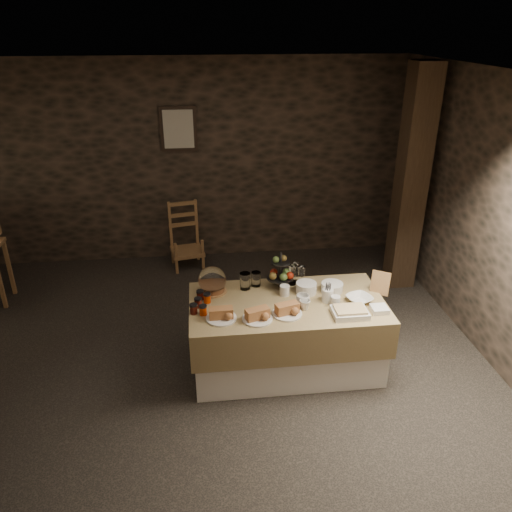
{
  "coord_description": "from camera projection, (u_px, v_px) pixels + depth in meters",
  "views": [
    {
      "loc": [
        0.08,
        -3.87,
        2.98
      ],
      "look_at": [
        0.56,
        0.2,
        1.03
      ],
      "focal_mm": 35.0,
      "sensor_mm": 36.0,
      "label": 1
    }
  ],
  "objects": [
    {
      "name": "plate_stack_b",
      "position": [
        332.0,
        287.0,
        4.61
      ],
      "size": [
        0.2,
        0.2,
        0.08
      ],
      "primitive_type": "cylinder",
      "color": "silver",
      "rests_on": "buffet_table"
    },
    {
      "name": "room_shell",
      "position": [
        191.0,
        211.0,
        4.07
      ],
      "size": [
        5.52,
        5.02,
        2.6
      ],
      "color": "black",
      "rests_on": "ground"
    },
    {
      "name": "cutlery_holder",
      "position": [
        328.0,
        295.0,
        4.45
      ],
      "size": [
        0.1,
        0.1,
        0.12
      ],
      "primitive_type": "cylinder",
      "color": "silver",
      "rests_on": "buffet_table"
    },
    {
      "name": "square_dish",
      "position": [
        379.0,
        309.0,
        4.3
      ],
      "size": [
        0.14,
        0.14,
        0.04
      ],
      "primitive_type": "cube",
      "color": "silver",
      "rests_on": "buffet_table"
    },
    {
      "name": "cup_a",
      "position": [
        303.0,
        300.0,
        4.4
      ],
      "size": [
        0.13,
        0.13,
        0.1
      ],
      "primitive_type": "imported",
      "rotation": [
        0.0,
        0.0,
        -0.1
      ],
      "color": "silver",
      "rests_on": "buffet_table"
    },
    {
      "name": "ground_plane",
      "position": [
        200.0,
        366.0,
        4.74
      ],
      "size": [
        5.5,
        5.0,
        0.01
      ],
      "primitive_type": "cube",
      "color": "black",
      "rests_on": "ground"
    },
    {
      "name": "bread_platter_center",
      "position": [
        257.0,
        315.0,
        4.18
      ],
      "size": [
        0.26,
        0.26,
        0.11
      ],
      "color": "silver",
      "rests_on": "buffet_table"
    },
    {
      "name": "storage_jar_a",
      "position": [
        245.0,
        281.0,
        4.65
      ],
      "size": [
        0.1,
        0.1,
        0.16
      ],
      "primitive_type": "cylinder",
      "color": "white",
      "rests_on": "buffet_table"
    },
    {
      "name": "cup_b",
      "position": [
        305.0,
        305.0,
        4.33
      ],
      "size": [
        0.1,
        0.1,
        0.09
      ],
      "primitive_type": "imported",
      "rotation": [
        0.0,
        0.0,
        0.1
      ],
      "color": "silver",
      "rests_on": "buffet_table"
    },
    {
      "name": "timber_column",
      "position": [
        411.0,
        182.0,
        5.7
      ],
      "size": [
        0.3,
        0.3,
        2.6
      ],
      "primitive_type": "cube",
      "color": "black",
      "rests_on": "ground_plane"
    },
    {
      "name": "plate_stack_a",
      "position": [
        306.0,
        288.0,
        4.59
      ],
      "size": [
        0.19,
        0.19,
        0.1
      ],
      "primitive_type": "cylinder",
      "color": "silver",
      "rests_on": "buffet_table"
    },
    {
      "name": "menu_frame",
      "position": [
        380.0,
        283.0,
        4.59
      ],
      "size": [
        0.18,
        0.15,
        0.22
      ],
      "primitive_type": "cube",
      "rotation": [
        -0.24,
        0.0,
        -0.56
      ],
      "color": "olive",
      "rests_on": "buffet_table"
    },
    {
      "name": "framed_picture",
      "position": [
        178.0,
        129.0,
        6.18
      ],
      "size": [
        0.45,
        0.04,
        0.55
      ],
      "color": "black",
      "rests_on": "room_shell"
    },
    {
      "name": "bread_platter_left",
      "position": [
        221.0,
        315.0,
        4.19
      ],
      "size": [
        0.26,
        0.26,
        0.11
      ],
      "color": "silver",
      "rests_on": "buffet_table"
    },
    {
      "name": "mug_d",
      "position": [
        335.0,
        301.0,
        4.39
      ],
      "size": [
        0.08,
        0.08,
        0.09
      ],
      "primitive_type": "cylinder",
      "color": "silver",
      "rests_on": "buffet_table"
    },
    {
      "name": "jam_jars",
      "position": [
        201.0,
        303.0,
        4.36
      ],
      "size": [
        0.18,
        0.32,
        0.07
      ],
      "color": "#4D150E",
      "rests_on": "buffet_table"
    },
    {
      "name": "storage_jar_b",
      "position": [
        256.0,
        279.0,
        4.7
      ],
      "size": [
        0.09,
        0.09,
        0.14
      ],
      "primitive_type": "cylinder",
      "color": "white",
      "rests_on": "buffet_table"
    },
    {
      "name": "fruit_stand",
      "position": [
        281.0,
        274.0,
        4.65
      ],
      "size": [
        0.25,
        0.25,
        0.36
      ],
      "rotation": [
        0.0,
        0.0,
        0.03
      ],
      "color": "black",
      "rests_on": "buffet_table"
    },
    {
      "name": "cake_dome",
      "position": [
        212.0,
        282.0,
        4.58
      ],
      "size": [
        0.26,
        0.26,
        0.26
      ],
      "color": "olive",
      "rests_on": "buffet_table"
    },
    {
      "name": "buffet_table",
      "position": [
        286.0,
        329.0,
        4.58
      ],
      "size": [
        1.75,
        0.93,
        0.69
      ],
      "color": "white",
      "rests_on": "ground_plane"
    },
    {
      "name": "bread_platter_right",
      "position": [
        287.0,
        310.0,
        4.26
      ],
      "size": [
        0.26,
        0.26,
        0.11
      ],
      "color": "silver",
      "rests_on": "buffet_table"
    },
    {
      "name": "chair",
      "position": [
        187.0,
        238.0,
        6.54
      ],
      "size": [
        0.47,
        0.45,
        0.67
      ],
      "rotation": [
        0.0,
        0.0,
        0.19
      ],
      "color": "olive",
      "rests_on": "ground_plane"
    },
    {
      "name": "tart_dish",
      "position": [
        350.0,
        312.0,
        4.24
      ],
      "size": [
        0.3,
        0.22,
        0.07
      ],
      "color": "silver",
      "rests_on": "buffet_table"
    },
    {
      "name": "bowl",
      "position": [
        359.0,
        299.0,
        4.45
      ],
      "size": [
        0.28,
        0.28,
        0.05
      ],
      "primitive_type": "imported",
      "rotation": [
        0.0,
        0.0,
        0.37
      ],
      "color": "silver",
      "rests_on": "buffet_table"
    },
    {
      "name": "mug_c",
      "position": [
        285.0,
        290.0,
        4.55
      ],
      "size": [
        0.09,
        0.09,
        0.09
      ],
      "primitive_type": "cylinder",
      "color": "silver",
      "rests_on": "buffet_table"
    }
  ]
}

